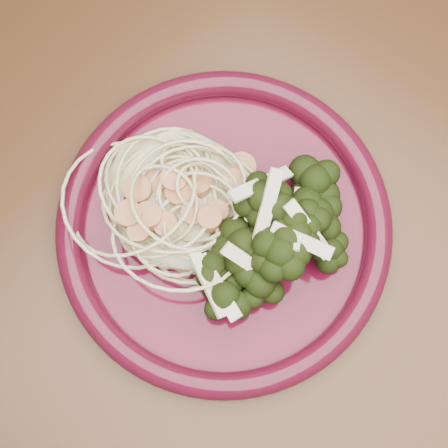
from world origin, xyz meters
name	(u,v)px	position (x,y,z in m)	size (l,w,h in m)	color
dining_table	(167,141)	(0.00, 0.00, 0.65)	(1.20, 0.80, 0.75)	#472814
dinner_plate	(224,227)	(0.12, -0.05, 0.76)	(0.30, 0.30, 0.02)	#4A081C
spaghetti_pile	(179,195)	(0.08, -0.06, 0.77)	(0.13, 0.12, 0.03)	beige
scallop_cluster	(175,182)	(0.08, -0.06, 0.80)	(0.11, 0.11, 0.04)	#C77B46
broccoli_pile	(282,258)	(0.17, -0.05, 0.78)	(0.09, 0.15, 0.05)	black
onion_garnish	(286,250)	(0.17, -0.05, 0.81)	(0.06, 0.09, 0.05)	beige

